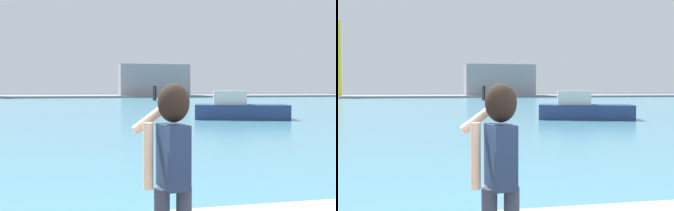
# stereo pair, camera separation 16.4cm
# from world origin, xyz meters

# --- Properties ---
(ground_plane) EXTENTS (220.00, 220.00, 0.00)m
(ground_plane) POSITION_xyz_m (0.00, 50.00, 0.00)
(ground_plane) COLOR #334751
(harbor_water) EXTENTS (140.00, 100.00, 0.02)m
(harbor_water) POSITION_xyz_m (0.00, 52.00, 0.01)
(harbor_water) COLOR teal
(harbor_water) RESTS_ON ground_plane
(far_shore_dock) EXTENTS (140.00, 20.00, 0.44)m
(far_shore_dock) POSITION_xyz_m (0.00, 92.00, 0.22)
(far_shore_dock) COLOR gray
(far_shore_dock) RESTS_ON ground_plane
(person_photographer) EXTENTS (0.53, 0.55, 1.74)m
(person_photographer) POSITION_xyz_m (-0.74, 0.12, 1.57)
(person_photographer) COLOR #2D3342
(person_photographer) RESTS_ON quay_promenade
(boat_moored) EXTENTS (6.89, 4.27, 1.98)m
(boat_moored) POSITION_xyz_m (8.95, 22.19, 0.73)
(boat_moored) COLOR navy
(boat_moored) RESTS_ON harbor_water
(warehouse_right) EXTENTS (16.73, 8.90, 7.47)m
(warehouse_right) POSITION_xyz_m (14.24, 90.17, 4.18)
(warehouse_right) COLOR gray
(warehouse_right) RESTS_ON far_shore_dock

